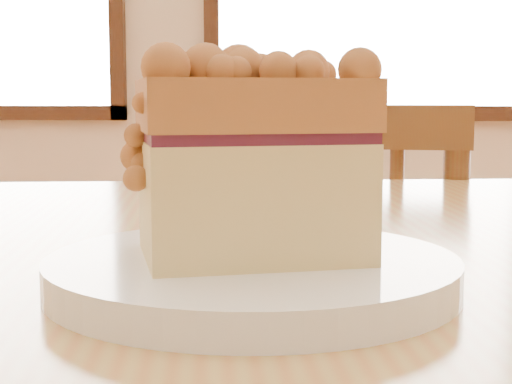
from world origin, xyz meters
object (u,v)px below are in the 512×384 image
Objects in this scene: plate at (252,274)px; cake_slice at (252,154)px; cafe_table_main at (454,370)px; cafe_chair_main at (337,379)px.

plate is 1.60× the size of cake_slice.
cake_slice reaches higher than cafe_table_main.
cafe_chair_main reaches higher than plate.
cafe_chair_main is (-0.06, 0.57, -0.22)m from cafe_table_main.
cafe_chair_main is 0.80m from plate.
plate reaches higher than cafe_table_main.
cafe_table_main is at bearing 102.90° from cafe_chair_main.
plate is 0.06m from cake_slice.
cafe_chair_main reaches higher than cafe_table_main.
cafe_table_main is 9.51× the size of cake_slice.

